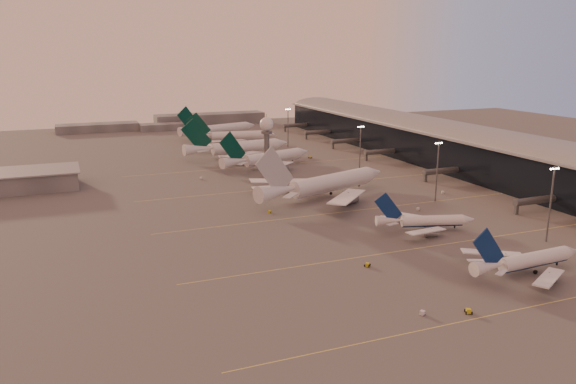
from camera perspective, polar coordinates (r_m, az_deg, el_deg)
name	(u,v)px	position (r m, az deg, el deg)	size (l,w,h in m)	color
ground	(392,266)	(164.97, 10.53, -7.44)	(700.00, 700.00, 0.00)	#545252
taxiway_markings	(381,207)	(225.15, 9.44, -1.48)	(180.00, 185.25, 0.02)	#EFDB54
terminal	(456,147)	(310.22, 16.73, 4.40)	(57.00, 362.00, 23.04)	black
radar_tower	(267,136)	(266.98, -2.18, 5.76)	(6.40, 6.40, 31.10)	#505357
mast_a	(551,201)	(197.07, 25.15, -0.80)	(3.60, 0.56, 25.00)	#505357
mast_b	(437,168)	(234.89, 14.93, 2.33)	(3.60, 0.56, 25.00)	#505357
mast_c	(360,148)	(277.57, 7.34, 4.47)	(3.60, 0.56, 25.00)	#505357
mast_d	(288,126)	(357.18, 0.00, 6.75)	(3.60, 0.56, 25.00)	#505357
distant_horizon	(178,122)	(465.41, -11.07, 7.01)	(165.00, 37.50, 9.00)	#5C5F63
narrowbody_near	(527,263)	(169.62, 23.13, -6.64)	(39.56, 31.54, 15.45)	silver
narrowbody_mid	(425,223)	(198.11, 13.77, -3.05)	(34.55, 27.18, 13.86)	silver
widebody_white	(325,187)	(235.40, 3.80, 0.47)	(68.94, 54.32, 25.25)	silver
greentail_a	(268,160)	(295.86, -2.08, 3.22)	(56.68, 44.98, 21.48)	silver
greentail_b	(238,150)	(326.47, -5.07, 4.30)	(65.98, 52.99, 24.02)	silver
greentail_c	(233,138)	(375.68, -5.63, 5.51)	(57.64, 46.17, 21.08)	silver
greentail_d	(219,131)	(404.86, -7.01, 6.16)	(62.37, 49.53, 23.57)	silver
gsv_truck_a	(423,310)	(137.91, 13.59, -11.57)	(5.78, 4.43, 2.23)	silver
gsv_tug_near	(468,311)	(141.46, 17.86, -11.47)	(3.65, 4.32, 1.06)	gold
gsv_tug_mid	(367,265)	(163.50, 8.06, -7.34)	(3.97, 3.95, 1.00)	gold
gsv_truck_b	(419,208)	(222.88, 13.14, -1.54)	(5.58, 3.88, 2.13)	silver
gsv_truck_c	(270,210)	(214.02, -1.84, -1.85)	(4.83, 4.52, 1.97)	gold
gsv_catering_b	(443,189)	(251.02, 15.51, 0.28)	(5.29, 3.72, 3.98)	silver
gsv_tug_far	(285,191)	(245.12, -0.26, 0.14)	(3.63, 4.53, 1.13)	silver
gsv_truck_d	(201,177)	(272.28, -8.85, 1.55)	(2.57, 6.22, 2.46)	silver
gsv_tug_hangar	(310,157)	(322.01, 2.26, 3.53)	(4.26, 3.60, 1.05)	gold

